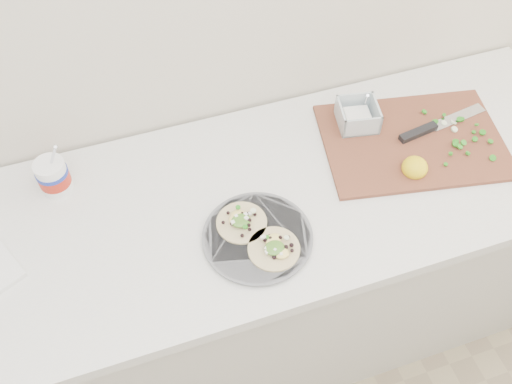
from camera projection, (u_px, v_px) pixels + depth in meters
name	position (u px, v px, depth m)	size (l,w,h in m)	color
counter	(191.00, 294.00, 1.84)	(2.44, 0.66, 0.90)	beige
taco_plate	(257.00, 235.00, 1.42)	(0.28, 0.28, 0.04)	#5C5E63
tub	(53.00, 173.00, 1.49)	(0.08, 0.08, 0.19)	white
cutboard	(408.00, 135.00, 1.63)	(0.57, 0.44, 0.08)	brown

